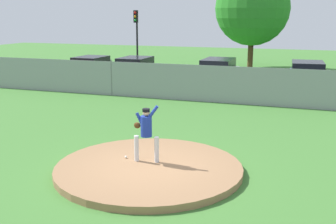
{
  "coord_description": "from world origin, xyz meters",
  "views": [
    {
      "loc": [
        4.19,
        -10.32,
        4.31
      ],
      "look_at": [
        -0.36,
        2.68,
        1.11
      ],
      "focal_mm": 44.75,
      "sensor_mm": 36.0,
      "label": 1
    }
  ],
  "objects_px": {
    "parked_car_navy": "(307,77)",
    "parked_car_red": "(91,69)",
    "pitcher_youth": "(146,129)",
    "parked_car_champagne": "(135,71)",
    "parked_car_silver": "(218,74)",
    "traffic_light_near": "(136,30)",
    "baseball": "(126,157)",
    "traffic_cone_orange": "(275,89)"
  },
  "relations": [
    {
      "from": "parked_car_champagne",
      "to": "traffic_light_near",
      "type": "bearing_deg",
      "value": 112.18
    },
    {
      "from": "parked_car_navy",
      "to": "traffic_cone_orange",
      "type": "xyz_separation_m",
      "value": [
        -1.61,
        -1.42,
        -0.56
      ]
    },
    {
      "from": "parked_car_silver",
      "to": "traffic_light_near",
      "type": "xyz_separation_m",
      "value": [
        -7.24,
        4.3,
        2.37
      ]
    },
    {
      "from": "parked_car_red",
      "to": "baseball",
      "type": "bearing_deg",
      "value": -57.15
    },
    {
      "from": "parked_car_champagne",
      "to": "parked_car_silver",
      "type": "height_order",
      "value": "parked_car_silver"
    },
    {
      "from": "parked_car_champagne",
      "to": "traffic_light_near",
      "type": "relative_size",
      "value": 0.92
    },
    {
      "from": "parked_car_champagne",
      "to": "parked_car_red",
      "type": "bearing_deg",
      "value": -178.99
    },
    {
      "from": "parked_car_champagne",
      "to": "parked_car_red",
      "type": "distance_m",
      "value": 3.18
    },
    {
      "from": "pitcher_youth",
      "to": "baseball",
      "type": "xyz_separation_m",
      "value": [
        -0.68,
        0.06,
        -0.93
      ]
    },
    {
      "from": "parked_car_red",
      "to": "traffic_light_near",
      "type": "bearing_deg",
      "value": 75.06
    },
    {
      "from": "traffic_cone_orange",
      "to": "pitcher_youth",
      "type": "bearing_deg",
      "value": -100.38
    },
    {
      "from": "parked_car_silver",
      "to": "traffic_light_near",
      "type": "distance_m",
      "value": 8.75
    },
    {
      "from": "parked_car_navy",
      "to": "traffic_light_near",
      "type": "xyz_separation_m",
      "value": [
        -12.4,
        4.06,
        2.37
      ]
    },
    {
      "from": "parked_car_silver",
      "to": "parked_car_navy",
      "type": "distance_m",
      "value": 5.17
    },
    {
      "from": "parked_car_champagne",
      "to": "parked_car_silver",
      "type": "distance_m",
      "value": 5.34
    },
    {
      "from": "parked_car_red",
      "to": "traffic_cone_orange",
      "type": "height_order",
      "value": "parked_car_red"
    },
    {
      "from": "parked_car_silver",
      "to": "traffic_cone_orange",
      "type": "distance_m",
      "value": 3.78
    },
    {
      "from": "baseball",
      "to": "traffic_light_near",
      "type": "bearing_deg",
      "value": 112.45
    },
    {
      "from": "pitcher_youth",
      "to": "parked_car_silver",
      "type": "distance_m",
      "value": 14.42
    },
    {
      "from": "pitcher_youth",
      "to": "parked_car_champagne",
      "type": "xyz_separation_m",
      "value": [
        -6.46,
        13.99,
        -0.36
      ]
    },
    {
      "from": "pitcher_youth",
      "to": "parked_car_silver",
      "type": "height_order",
      "value": "pitcher_youth"
    },
    {
      "from": "parked_car_navy",
      "to": "parked_car_red",
      "type": "distance_m",
      "value": 13.68
    },
    {
      "from": "pitcher_youth",
      "to": "parked_car_silver",
      "type": "bearing_deg",
      "value": 94.51
    },
    {
      "from": "parked_car_red",
      "to": "parked_car_silver",
      "type": "bearing_deg",
      "value": 2.97
    },
    {
      "from": "parked_car_champagne",
      "to": "parked_car_navy",
      "type": "distance_m",
      "value": 10.51
    },
    {
      "from": "parked_car_silver",
      "to": "parked_car_red",
      "type": "xyz_separation_m",
      "value": [
        -8.5,
        -0.44,
        -0.05
      ]
    },
    {
      "from": "traffic_cone_orange",
      "to": "traffic_light_near",
      "type": "xyz_separation_m",
      "value": [
        -10.79,
        5.48,
        2.93
      ]
    },
    {
      "from": "traffic_light_near",
      "to": "parked_car_red",
      "type": "bearing_deg",
      "value": -104.94
    },
    {
      "from": "parked_car_champagne",
      "to": "traffic_light_near",
      "type": "distance_m",
      "value": 5.6
    },
    {
      "from": "traffic_light_near",
      "to": "parked_car_silver",
      "type": "bearing_deg",
      "value": -30.74
    },
    {
      "from": "parked_car_champagne",
      "to": "traffic_light_near",
      "type": "xyz_separation_m",
      "value": [
        -1.91,
        4.69,
        2.4
      ]
    },
    {
      "from": "parked_car_navy",
      "to": "parked_car_red",
      "type": "xyz_separation_m",
      "value": [
        -13.67,
        -0.68,
        -0.04
      ]
    },
    {
      "from": "traffic_cone_orange",
      "to": "traffic_light_near",
      "type": "bearing_deg",
      "value": 153.06
    },
    {
      "from": "traffic_cone_orange",
      "to": "parked_car_navy",
      "type": "bearing_deg",
      "value": 41.34
    },
    {
      "from": "parked_car_navy",
      "to": "parked_car_red",
      "type": "relative_size",
      "value": 1.07
    },
    {
      "from": "parked_car_red",
      "to": "traffic_light_near",
      "type": "xyz_separation_m",
      "value": [
        1.27,
        4.75,
        2.42
      ]
    },
    {
      "from": "parked_car_navy",
      "to": "pitcher_youth",
      "type": "bearing_deg",
      "value": -105.42
    },
    {
      "from": "parked_car_navy",
      "to": "traffic_cone_orange",
      "type": "relative_size",
      "value": 7.96
    },
    {
      "from": "parked_car_navy",
      "to": "traffic_cone_orange",
      "type": "distance_m",
      "value": 2.22
    },
    {
      "from": "parked_car_silver",
      "to": "parked_car_red",
      "type": "relative_size",
      "value": 1.16
    },
    {
      "from": "pitcher_youth",
      "to": "traffic_light_near",
      "type": "bearing_deg",
      "value": 114.14
    },
    {
      "from": "pitcher_youth",
      "to": "baseball",
      "type": "distance_m",
      "value": 1.15
    }
  ]
}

